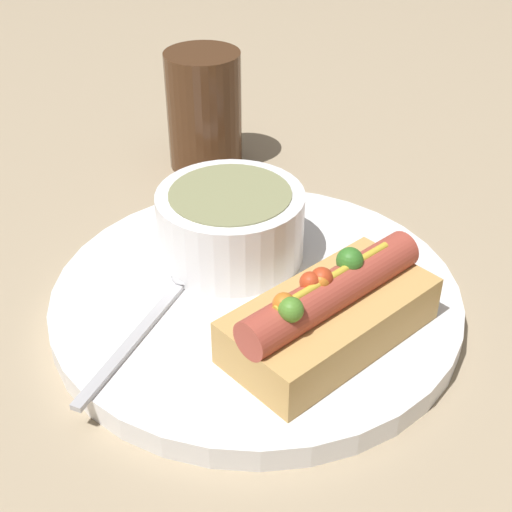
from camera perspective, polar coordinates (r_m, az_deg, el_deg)
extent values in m
plane|color=tan|center=(0.53, 0.00, -4.18)|extent=(4.00, 4.00, 0.00)
cylinder|color=white|center=(0.52, 0.00, -3.43)|extent=(0.30, 0.30, 0.02)
cube|color=tan|center=(0.47, 5.95, -5.10)|extent=(0.16, 0.11, 0.03)
cylinder|color=#B24738|center=(0.45, 6.13, -2.83)|extent=(0.14, 0.07, 0.03)
sphere|color=#387A28|center=(0.46, 7.51, -0.37)|extent=(0.02, 0.02, 0.02)
sphere|color=orange|center=(0.44, 5.22, -2.02)|extent=(0.01, 0.01, 0.01)
sphere|color=#518C2D|center=(0.42, 2.81, -4.31)|extent=(0.02, 0.02, 0.02)
sphere|color=orange|center=(0.42, 2.25, -3.84)|extent=(0.01, 0.01, 0.01)
sphere|color=#C63F1E|center=(0.44, 5.27, -1.78)|extent=(0.01, 0.01, 0.01)
sphere|color=#C63F1E|center=(0.44, 4.35, -2.09)|extent=(0.01, 0.01, 0.01)
cylinder|color=gold|center=(0.45, 6.23, -1.58)|extent=(0.10, 0.04, 0.01)
cylinder|color=white|center=(0.54, -1.90, 2.51)|extent=(0.11, 0.11, 0.05)
cylinder|color=#8C8E60|center=(0.53, -1.95, 4.48)|extent=(0.09, 0.09, 0.01)
cube|color=#B7B7BC|center=(0.48, -9.88, -6.79)|extent=(0.10, 0.09, 0.00)
ellipsoid|color=#B7B7BC|center=(0.53, -5.18, -1.03)|extent=(0.05, 0.05, 0.01)
cylinder|color=#4C2D19|center=(0.70, -4.16, 11.55)|extent=(0.07, 0.07, 0.11)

